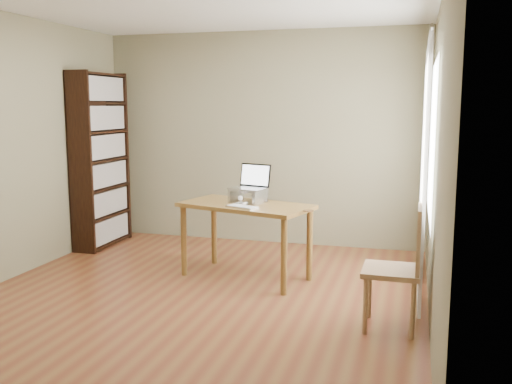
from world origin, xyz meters
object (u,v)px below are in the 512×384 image
Objects in this scene: laptop at (250,182)px; desk at (246,215)px; bookshelf at (100,160)px; cat at (251,195)px; chair at (402,263)px; keyboard at (242,207)px.

desk is at bearing -73.83° from laptop.
bookshelf is 1.50× the size of desk.
laptop is at bearing 140.55° from cat.
chair is (3.61, -1.77, -0.53)m from bookshelf.
bookshelf is 2.24m from cat.
cat is (0.02, 0.11, 0.18)m from desk.
cat is (-0.01, 0.33, 0.06)m from keyboard.
chair is (1.52, -0.95, -0.12)m from desk.
chair reaches higher than cat.
desk is at bearing -88.04° from cat.
bookshelf is at bearing 178.02° from laptop.
bookshelf is 2.17× the size of chair.
laptop is 0.13m from cat.
bookshelf is 2.20m from laptop.
bookshelf is 5.29× the size of laptop.
desk is 0.21m from cat.
laptop is (2.08, -0.68, -0.11)m from bookshelf.
chair is (1.49, -0.73, -0.24)m from keyboard.
keyboard is 0.34× the size of chair.
bookshelf is at bearing 174.60° from desk.
desk is at bearing -21.57° from bookshelf.
keyboard is (0.03, -0.22, 0.12)m from desk.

